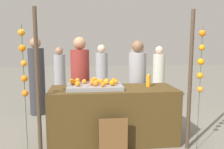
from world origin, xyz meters
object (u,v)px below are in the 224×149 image
Objects in this scene: orange_1 at (73,82)px; chalkboard_sign at (113,137)px; orange_0 at (114,80)px; stall_counter at (113,114)px; juice_bottle at (148,81)px; vendor_right at (137,87)px; vendor_left at (80,86)px.

orange_1 is 0.16× the size of chalkboard_sign.
orange_0 is 0.82× the size of orange_1.
juice_bottle reaches higher than stall_counter.
orange_1 is 1.34m from vendor_right.
juice_bottle is at bearing 6.92° from stall_counter.
juice_bottle is at bearing -26.87° from vendor_left.
vendor_right is at bearing 49.95° from stall_counter.
vendor_right reaches higher than stall_counter.
stall_counter is 0.81m from juice_bottle.
orange_0 is 0.71m from vendor_right.
orange_0 is at bearing -138.48° from vendor_right.
orange_1 is 1.24m from juice_bottle.
vendor_right is (0.51, 0.45, -0.21)m from orange_0.
chalkboard_sign is (-0.10, -0.72, -0.70)m from orange_0.
orange_1 is 0.43× the size of juice_bottle.
orange_0 is (0.04, 0.20, 0.54)m from stall_counter.
vendor_right reaches higher than juice_bottle.
vendor_right is (1.08, -0.00, -0.03)m from vendor_left.
vendor_left is at bearing 129.49° from stall_counter.
orange_0 reaches higher than stall_counter.
orange_0 is at bearing 79.40° from stall_counter.
vendor_left is 1.08m from vendor_right.
stall_counter is 0.90m from vendor_right.
vendor_right is (0.60, 1.17, 0.49)m from chalkboard_sign.
chalkboard_sign is 0.33× the size of vendor_left.
stall_counter reaches higher than chalkboard_sign.
juice_bottle is 0.61m from vendor_right.
stall_counter is at bearing -50.51° from vendor_left.
stall_counter is 0.84m from orange_1.
vendor_right is (1.18, 0.60, -0.22)m from orange_1.
orange_1 is at bearing -178.73° from juice_bottle.
vendor_right is (0.54, 0.65, 0.32)m from stall_counter.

